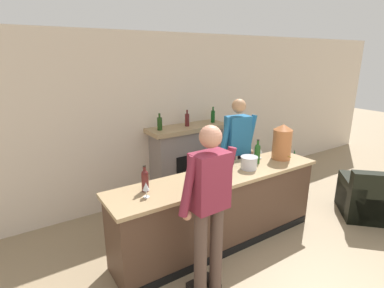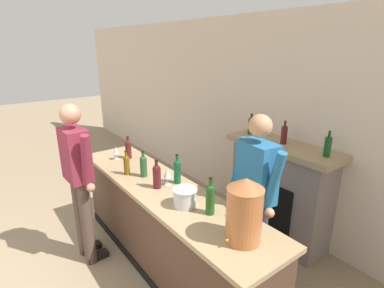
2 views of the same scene
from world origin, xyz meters
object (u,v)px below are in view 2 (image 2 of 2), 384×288
object	(u,v)px
wine_bottle_cabernet_heavy	(127,164)
wine_bottle_burgundy_dark	(143,165)
person_customer	(79,178)
ice_bucket_steel	(185,197)
wine_bottle_chardonnay_pale	(128,148)
wine_bottle_riesling_slim	(177,170)
wine_glass_front_right	(168,173)
wine_bottle_merlot_tall	(210,198)
fireplace_stone	(279,191)
person_bartender	(255,197)
wine_glass_back_row	(238,206)
wine_bottle_port_short	(157,175)
wine_glass_front_left	(116,151)
copper_dispenser	(244,210)

from	to	relation	value
wine_bottle_cabernet_heavy	wine_bottle_burgundy_dark	size ratio (longest dim) A/B	0.95
person_customer	ice_bucket_steel	bearing A→B (deg)	29.28
wine_bottle_chardonnay_pale	wine_bottle_riesling_slim	xyz separation A→B (m)	(0.98, 0.09, 0.01)
wine_bottle_cabernet_heavy	wine_bottle_chardonnay_pale	distance (m)	0.51
wine_bottle_cabernet_heavy	wine_glass_front_right	xyz separation A→B (m)	(0.51, 0.22, 0.01)
ice_bucket_steel	wine_bottle_cabernet_heavy	xyz separation A→B (m)	(-0.96, -0.11, 0.04)
wine_bottle_merlot_tall	wine_bottle_cabernet_heavy	world-z (taller)	wine_bottle_merlot_tall
fireplace_stone	person_bartender	xyz separation A→B (m)	(0.35, -0.88, 0.35)
ice_bucket_steel	wine_glass_back_row	size ratio (longest dim) A/B	1.40
wine_bottle_port_short	wine_bottle_riesling_slim	size ratio (longest dim) A/B	0.96
wine_glass_front_left	wine_glass_front_right	bearing A→B (deg)	6.96
wine_bottle_merlot_tall	wine_bottle_chardonnay_pale	world-z (taller)	wine_bottle_merlot_tall
copper_dispenser	ice_bucket_steel	size ratio (longest dim) A/B	2.25
wine_bottle_port_short	wine_bottle_merlot_tall	world-z (taller)	wine_bottle_merlot_tall
wine_bottle_chardonnay_pale	wine_glass_front_right	distance (m)	0.96
person_bartender	wine_bottle_chardonnay_pale	xyz separation A→B (m)	(-1.73, -0.46, 0.10)
wine_bottle_burgundy_dark	wine_bottle_merlot_tall	bearing A→B (deg)	4.66
wine_bottle_burgundy_dark	wine_glass_front_left	bearing A→B (deg)	-177.34
wine_bottle_burgundy_dark	wine_bottle_riesling_slim	bearing A→B (deg)	29.12
ice_bucket_steel	copper_dispenser	bearing A→B (deg)	4.11
wine_glass_front_left	wine_glass_back_row	world-z (taller)	wine_glass_front_left
copper_dispenser	wine_bottle_riesling_slim	world-z (taller)	copper_dispenser
wine_bottle_chardonnay_pale	wine_bottle_riesling_slim	distance (m)	0.99
wine_bottle_cabernet_heavy	wine_glass_front_right	bearing A→B (deg)	23.19
wine_bottle_merlot_tall	wine_bottle_chardonnay_pale	bearing A→B (deg)	178.99
wine_bottle_chardonnay_pale	wine_glass_front_left	bearing A→B (deg)	-110.83
wine_bottle_merlot_tall	wine_bottle_burgundy_dark	distance (m)	1.04
wine_bottle_port_short	wine_bottle_riesling_slim	world-z (taller)	wine_bottle_riesling_slim
wine_bottle_chardonnay_pale	wine_glass_back_row	world-z (taller)	wine_bottle_chardonnay_pale
wine_bottle_chardonnay_pale	wine_glass_front_left	world-z (taller)	wine_bottle_chardonnay_pale
copper_dispenser	wine_bottle_burgundy_dark	bearing A→B (deg)	-178.50
wine_bottle_port_short	wine_bottle_cabernet_heavy	size ratio (longest dim) A/B	1.10
wine_bottle_cabernet_heavy	wine_bottle_chardonnay_pale	xyz separation A→B (m)	(-0.46, 0.24, 0.01)
fireplace_stone	wine_bottle_chardonnay_pale	xyz separation A→B (m)	(-1.38, -1.34, 0.46)
fireplace_stone	wine_bottle_port_short	xyz separation A→B (m)	(-0.43, -1.48, 0.46)
fireplace_stone	copper_dispenser	distance (m)	1.69
wine_bottle_chardonnay_pale	fireplace_stone	bearing A→B (deg)	44.24
wine_glass_front_right	person_bartender	bearing A→B (deg)	32.30
ice_bucket_steel	wine_bottle_merlot_tall	bearing A→B (deg)	21.60
copper_dispenser	wine_bottle_riesling_slim	bearing A→B (deg)	171.56
person_bartender	ice_bucket_steel	distance (m)	0.66
copper_dispenser	wine_glass_front_left	xyz separation A→B (m)	(-2.14, -0.07, -0.14)
person_bartender	wine_glass_front_right	xyz separation A→B (m)	(-0.76, -0.48, 0.10)
wine_bottle_cabernet_heavy	wine_bottle_chardonnay_pale	bearing A→B (deg)	152.39
ice_bucket_steel	wine_bottle_riesling_slim	world-z (taller)	wine_bottle_riesling_slim
fireplace_stone	wine_glass_front_right	distance (m)	1.49
person_customer	wine_bottle_burgundy_dark	size ratio (longest dim) A/B	6.11
wine_glass_back_row	wine_glass_front_right	bearing A→B (deg)	-171.40
wine_bottle_merlot_tall	wine_glass_front_right	distance (m)	0.69
person_bartender	wine_bottle_burgundy_dark	distance (m)	1.25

